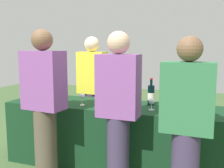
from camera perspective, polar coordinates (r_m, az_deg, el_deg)
The scene contains 15 objects.
ground_plane at distance 3.43m, azimuth 0.00°, elevation -17.21°, with size 12.00×12.00×0.00m, color #476638.
tasting_table at distance 3.29m, azimuth 0.00°, elevation -11.08°, with size 2.60×0.70×0.78m, color #14381E.
wine_bottle_0 at distance 3.75m, azimuth -13.04°, elevation -0.99°, with size 0.07×0.07×0.32m.
wine_bottle_1 at distance 3.23m, azimuth -0.42°, elevation -2.19°, with size 0.07×0.07×0.31m.
wine_bottle_2 at distance 3.22m, azimuth 4.13°, elevation -2.12°, with size 0.07×0.07×0.32m.
wine_bottle_3 at distance 3.18m, azimuth 8.46°, elevation -2.34°, with size 0.08×0.08×0.32m.
wine_glass_0 at distance 3.30m, azimuth -11.48°, elevation -2.40°, with size 0.07×0.07×0.14m.
wine_glass_1 at distance 3.15m, azimuth -6.50°, elevation -2.73°, with size 0.06×0.06×0.14m.
wine_glass_2 at distance 2.90m, azimuth 4.79°, elevation -3.68°, with size 0.06×0.06×0.14m.
wine_glass_3 at distance 2.92m, azimuth 8.57°, elevation -3.84°, with size 0.07×0.07×0.13m.
ice_bucket at distance 3.02m, azimuth 16.58°, elevation -3.75°, with size 0.19×0.19×0.18m, color silver.
server_pouring at distance 3.83m, azimuth -4.27°, elevation -0.91°, with size 0.41×0.24×1.61m.
guest_0 at distance 2.87m, azimuth -14.45°, elevation -3.93°, with size 0.46×0.28×1.65m.
guest_1 at distance 2.54m, azimuth 1.38°, elevation -5.45°, with size 0.40×0.22×1.61m.
guest_2 at distance 2.29m, azimuth 15.88°, elevation -8.42°, with size 0.43×0.24×1.55m.
Camera 1 is at (1.07, -2.91, 1.47)m, focal length 42.18 mm.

